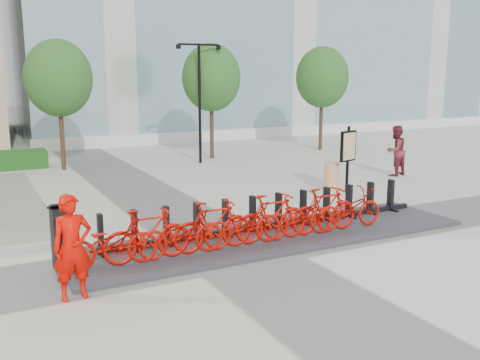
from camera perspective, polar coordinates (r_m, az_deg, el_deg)
name	(u,v)px	position (r m, az deg, el deg)	size (l,w,h in m)	color
ground	(231,250)	(11.71, -0.98, -7.49)	(120.00, 120.00, 0.00)	beige
tree_1	(58,78)	(22.21, -18.81, 10.22)	(2.60, 2.60, 5.10)	black
tree_2	(211,78)	(24.08, -3.09, 10.83)	(2.60, 2.60, 5.10)	black
tree_3	(322,77)	(27.11, 8.76, 10.76)	(2.60, 2.60, 5.10)	black
streetlamp	(199,89)	(22.77, -4.35, 9.64)	(2.00, 0.20, 5.00)	black
dock_pad	(275,236)	(12.55, 3.76, -6.03)	(9.60, 2.40, 0.08)	#37373C
dock_rail_posts	(267,212)	(12.84, 2.92, -3.46)	(8.02, 0.50, 0.85)	black
bike_0	(111,243)	(10.65, -13.58, -6.53)	(0.65, 1.86, 0.98)	#AD0C02
bike_1	(147,235)	(10.81, -9.88, -5.81)	(0.51, 1.80, 1.08)	#AD0C02
bike_2	(181,233)	(11.05, -6.29, -5.62)	(0.65, 1.86, 0.98)	#AD0C02
bike_3	(213,226)	(11.30, -2.88, -4.90)	(0.51, 1.80, 1.08)	#AD0C02
bike_4	(243,224)	(11.62, 0.36, -4.70)	(0.65, 1.86, 0.98)	#AD0C02
bike_5	(272,217)	(11.95, 3.43, -4.01)	(0.51, 1.80, 1.08)	#AD0C02
bike_6	(299,216)	(12.33, 6.31, -3.83)	(0.65, 1.86, 0.98)	#AD0C02
bike_7	(325,210)	(12.72, 9.02, -3.18)	(0.51, 1.80, 1.08)	#AD0C02
bike_8	(349,209)	(13.16, 11.54, -3.02)	(0.65, 1.86, 0.98)	#AD0C02
kiosk	(61,236)	(10.83, -18.51, -5.71)	(0.43, 0.38, 1.32)	black
worker_red	(72,247)	(9.45, -17.44, -6.86)	(0.66, 0.43, 1.82)	#D40800
pedestrian	(395,151)	(20.81, 16.24, 3.02)	(0.92, 0.71, 1.89)	maroon
construction_barrel	(331,177)	(17.66, 9.71, 0.33)	(0.49, 0.49, 0.93)	#DF5E00
map_sign	(348,149)	(17.35, 11.47, 3.26)	(0.70, 0.28, 2.14)	black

